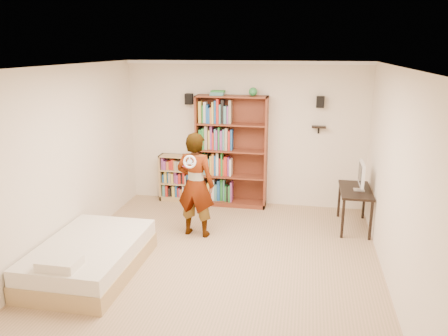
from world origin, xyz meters
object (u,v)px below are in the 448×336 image
(low_bookshelf, at_px, (179,178))
(person, at_px, (196,185))
(computer_desk, at_px, (354,208))
(daybed, at_px, (90,253))
(tall_bookshelf, at_px, (232,152))

(low_bookshelf, relative_size, person, 0.54)
(computer_desk, height_order, daybed, computer_desk)
(daybed, bearing_deg, tall_bookshelf, 64.58)
(low_bookshelf, bearing_deg, computer_desk, -13.27)
(person, bearing_deg, tall_bookshelf, -94.66)
(low_bookshelf, xyz_separation_m, computer_desk, (3.27, -0.77, -0.12))
(tall_bookshelf, distance_m, daybed, 3.36)
(low_bookshelf, bearing_deg, tall_bookshelf, -3.00)
(daybed, distance_m, person, 1.91)
(low_bookshelf, height_order, daybed, low_bookshelf)
(tall_bookshelf, xyz_separation_m, low_bookshelf, (-1.06, 0.06, -0.59))
(low_bookshelf, relative_size, daybed, 0.49)
(low_bookshelf, bearing_deg, daybed, -96.42)
(tall_bookshelf, distance_m, low_bookshelf, 1.22)
(tall_bookshelf, height_order, daybed, tall_bookshelf)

